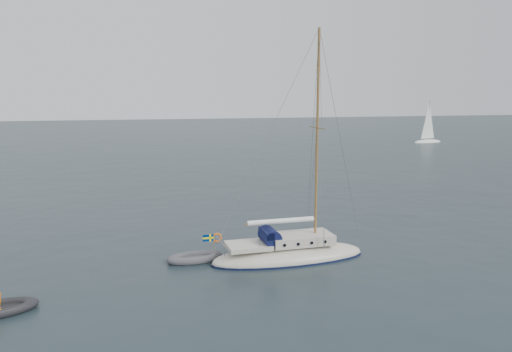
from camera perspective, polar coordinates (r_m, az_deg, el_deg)
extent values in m
plane|color=black|center=(29.20, 4.73, -8.54)|extent=(300.00, 300.00, 0.00)
ellipsoid|color=beige|center=(27.73, 3.77, -9.21)|extent=(8.62, 2.68, 1.44)
cube|color=beige|center=(27.64, 5.13, -7.14)|extent=(3.45, 1.82, 0.53)
cube|color=beige|center=(26.89, -0.93, -7.92)|extent=(2.30, 1.82, 0.24)
cylinder|color=#0C1137|center=(27.05, 1.56, -6.89)|extent=(0.92, 1.58, 0.92)
cube|color=#0C1137|center=(26.95, 1.17, -6.53)|extent=(0.43, 1.58, 0.38)
cylinder|color=brown|center=(26.89, 7.04, 4.27)|extent=(0.14, 0.14, 11.50)
cylinder|color=brown|center=(26.85, 7.07, 5.49)|extent=(0.05, 2.11, 0.05)
cylinder|color=brown|center=(27.02, 2.84, -5.25)|extent=(4.02, 0.10, 0.10)
cylinder|color=white|center=(27.01, 2.85, -5.15)|extent=(3.74, 0.27, 0.27)
cylinder|color=gray|center=(26.48, -4.19, -7.29)|extent=(0.04, 2.11, 0.04)
torus|color=#E95D0B|center=(27.02, -4.50, -6.95)|extent=(0.52, 0.10, 0.52)
cylinder|color=brown|center=(26.46, -4.91, -7.53)|extent=(0.03, 0.03, 0.86)
cube|color=#001F5A|center=(26.34, -5.54, -6.97)|extent=(0.57, 0.02, 0.36)
cube|color=#FFF400|center=(26.34, -5.54, -6.97)|extent=(0.59, 0.03, 0.09)
cube|color=#FFF400|center=(26.35, -5.31, -6.96)|extent=(0.09, 0.03, 0.38)
cylinder|color=black|center=(28.12, 2.10, -6.82)|extent=(0.17, 0.06, 0.17)
cylinder|color=black|center=(26.43, 3.21, -7.90)|extent=(0.17, 0.06, 0.17)
cylinder|color=black|center=(28.33, 3.60, -6.71)|extent=(0.17, 0.06, 0.17)
cylinder|color=black|center=(26.66, 4.79, -7.77)|extent=(0.17, 0.06, 0.17)
cylinder|color=black|center=(28.56, 5.07, -6.59)|extent=(0.17, 0.06, 0.17)
cylinder|color=black|center=(26.90, 6.36, -7.63)|extent=(0.17, 0.06, 0.17)
cylinder|color=black|center=(28.81, 6.52, -6.47)|extent=(0.17, 0.06, 0.17)
cylinder|color=black|center=(27.17, 7.88, -7.49)|extent=(0.17, 0.06, 0.17)
cube|color=#56555B|center=(27.59, -7.01, -9.38)|extent=(1.87, 0.77, 0.11)
ellipsoid|color=white|center=(97.13, 19.00, 3.67)|extent=(6.14, 2.05, 1.02)
cylinder|color=gray|center=(96.84, 19.13, 6.05)|extent=(0.10, 0.10, 7.16)
cone|color=white|center=(96.81, 19.10, 6.05)|extent=(3.27, 3.27, 6.65)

